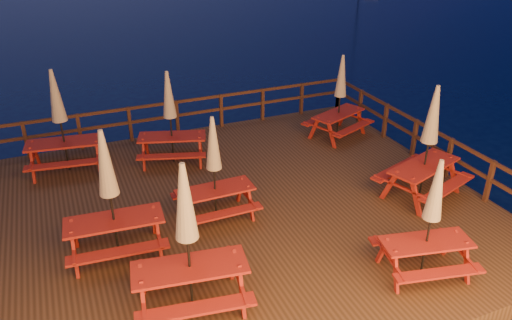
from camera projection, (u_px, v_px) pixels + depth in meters
name	position (u px, v px, depth m)	size (l,w,h in m)	color
ground	(231.00, 223.00, 12.06)	(500.00, 500.00, 0.00)	black
deck	(231.00, 216.00, 11.97)	(12.00, 10.00, 0.40)	#3F2714
deck_piles	(232.00, 233.00, 12.20)	(11.44, 9.44, 1.40)	#3D1F13
railing	(207.00, 150.00, 13.00)	(11.80, 9.75, 1.10)	#3D1F13
picnic_table_0	(60.00, 120.00, 12.98)	(2.19, 1.89, 2.83)	maroon
picnic_table_1	(431.00, 217.00, 9.24)	(1.99, 1.75, 2.47)	maroon
picnic_table_2	(110.00, 193.00, 9.70)	(2.07, 1.75, 2.79)	maroon
picnic_table_3	(429.00, 141.00, 11.78)	(2.41, 2.19, 2.86)	maroon
picnic_table_4	(214.00, 167.00, 10.98)	(1.77, 1.46, 2.50)	maroon
picnic_table_5	(187.00, 236.00, 8.35)	(2.23, 1.93, 2.87)	maroon
picnic_table_6	(340.00, 95.00, 15.08)	(2.23, 2.05, 2.58)	maroon
picnic_table_7	(170.00, 116.00, 13.50)	(2.21, 2.00, 2.63)	maroon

